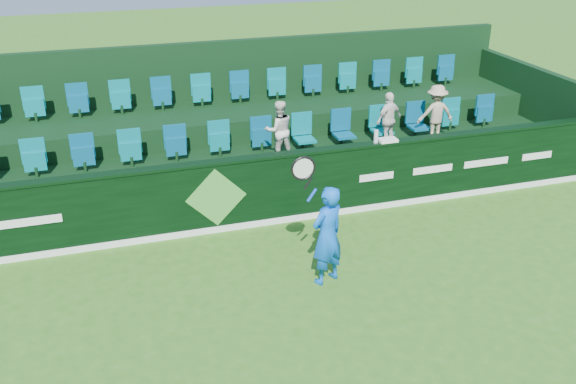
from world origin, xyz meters
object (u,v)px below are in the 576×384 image
object	(u,v)px
spectator_right	(436,113)
towel	(388,140)
spectator_left	(279,130)
tennis_player	(327,234)
spectator_middle	(389,119)
drinks_bottle	(376,136)

from	to	relation	value
spectator_right	towel	bearing A→B (deg)	39.99
spectator_left	towel	xyz separation A→B (m)	(1.80, -1.12, -0.02)
tennis_player	spectator_left	bearing A→B (deg)	86.00
spectator_left	spectator_right	world-z (taller)	spectator_right
spectator_left	towel	distance (m)	2.12
spectator_right	towel	size ratio (longest dim) A/B	3.42
tennis_player	spectator_middle	xyz separation A→B (m)	(2.60, 3.33, 0.54)
tennis_player	drinks_bottle	distance (m)	2.91
spectator_left	spectator_middle	bearing A→B (deg)	178.99
spectator_left	towel	size ratio (longest dim) A/B	3.36
tennis_player	spectator_right	size ratio (longest dim) A/B	1.89
spectator_middle	towel	xyz separation A→B (m)	(-0.56, -1.12, 0.00)
spectator_right	spectator_middle	bearing A→B (deg)	5.70
spectator_middle	spectator_right	xyz separation A→B (m)	(1.08, 0.00, 0.03)
towel	drinks_bottle	xyz separation A→B (m)	(-0.25, 0.00, 0.10)
spectator_middle	spectator_left	bearing A→B (deg)	-22.31
spectator_right	tennis_player	bearing A→B (deg)	47.83
spectator_right	towel	xyz separation A→B (m)	(-1.64, -1.12, -0.03)
tennis_player	towel	size ratio (longest dim) A/B	6.48
spectator_left	drinks_bottle	distance (m)	1.92
spectator_right	drinks_bottle	world-z (taller)	spectator_right
spectator_middle	towel	distance (m)	1.25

